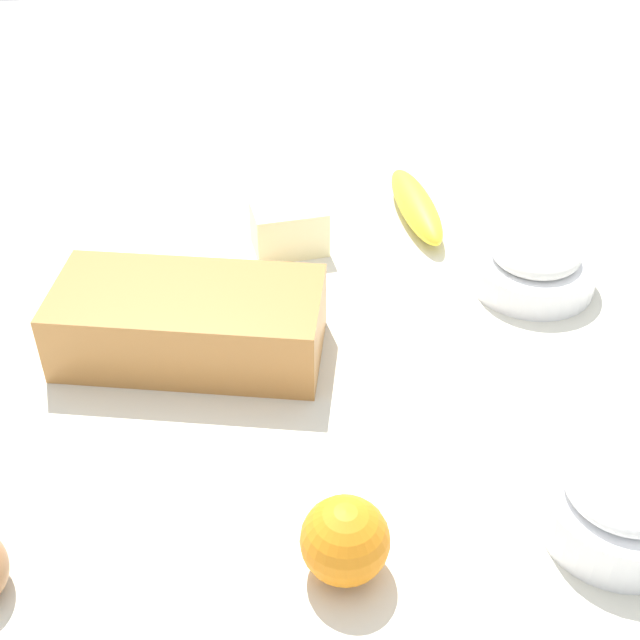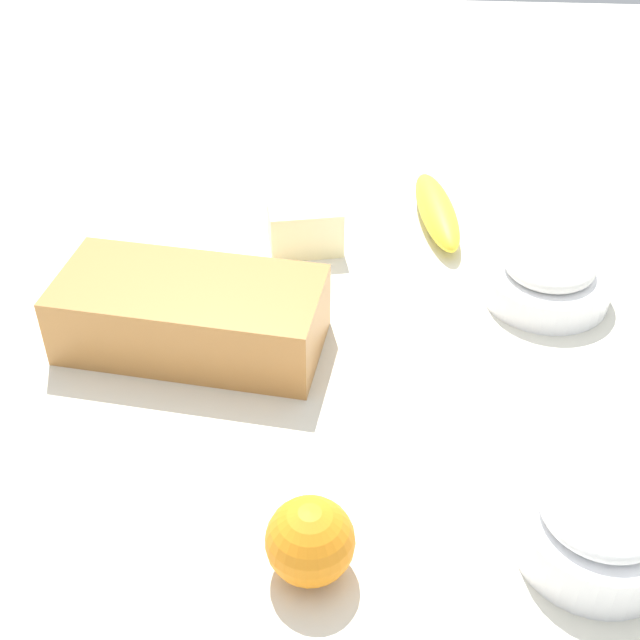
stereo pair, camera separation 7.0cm
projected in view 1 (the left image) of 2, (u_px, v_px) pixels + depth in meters
The scene contains 7 objects.
ground_plane at pixel (320, 356), 0.93m from camera, with size 2.40×2.40×0.02m, color silver.
loaf_pan at pixel (188, 323), 0.89m from camera, with size 0.29×0.16×0.08m.
flour_bowl at pixel (534, 265), 1.00m from camera, with size 0.15×0.15×0.06m.
sugar_bowl at pixel (622, 502), 0.72m from camera, with size 0.13×0.13×0.07m.
banana at pixel (416, 206), 1.13m from camera, with size 0.19×0.04×0.04m, color yellow.
orange_fruit at pixel (345, 540), 0.68m from camera, with size 0.07×0.07×0.07m, color orange.
butter_block at pixel (289, 228), 1.07m from camera, with size 0.09×0.06×0.06m, color #F4EDB2.
Camera 1 is at (-0.02, -0.71, 0.60)m, focal length 47.80 mm.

